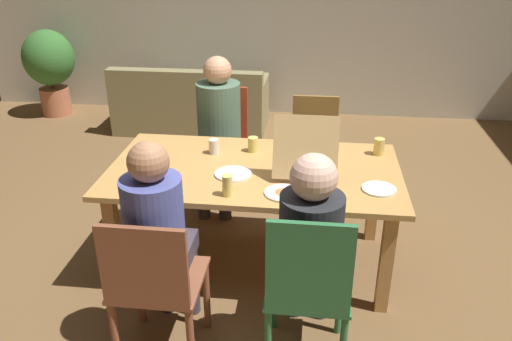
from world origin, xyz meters
TOP-DOWN VIEW (x-y plane):
  - ground_plane at (0.00, 0.00)m, footprint 20.00×20.00m
  - dining_table at (0.00, 0.00)m, footprint 1.88×1.02m
  - chair_0 at (-0.39, 0.95)m, footprint 0.44×0.39m
  - person_0 at (-0.39, 0.82)m, footprint 0.35×0.53m
  - chair_1 at (0.38, -0.94)m, footprint 0.42×0.44m
  - person_1 at (0.38, -0.77)m, footprint 0.31×0.54m
  - chair_2 at (-0.39, -0.97)m, footprint 0.45×0.44m
  - person_2 at (-0.39, -0.81)m, footprint 0.30×0.52m
  - chair_3 at (0.38, 0.94)m, footprint 0.40×0.43m
  - pizza_box_0 at (0.33, 0.09)m, footprint 0.39×0.53m
  - plate_0 at (-0.12, -0.11)m, footprint 0.23×0.23m
  - plate_1 at (0.21, -0.33)m, footprint 0.22×0.22m
  - plate_2 at (-0.62, -0.31)m, footprint 0.20×0.20m
  - plate_3 at (0.77, -0.22)m, footprint 0.20×0.20m
  - drinking_glass_0 at (0.82, 0.32)m, footprint 0.07×0.07m
  - drinking_glass_1 at (-0.11, -0.39)m, footprint 0.06×0.06m
  - drinking_glass_2 at (-0.30, 0.21)m, footprint 0.07×0.07m
  - drinking_glass_3 at (-0.04, 0.27)m, footprint 0.07×0.07m
  - couch at (-1.04, 2.54)m, footprint 1.71×0.80m
  - potted_plant at (-2.87, 2.87)m, footprint 0.61×0.61m

SIDE VIEW (x-z plane):
  - ground_plane at x=0.00m, z-range 0.00..0.00m
  - couch at x=-1.04m, z-range -0.10..0.66m
  - chair_3 at x=0.38m, z-range 0.04..0.95m
  - chair_0 at x=-0.39m, z-range 0.03..0.99m
  - chair_2 at x=-0.39m, z-range 0.06..0.98m
  - chair_1 at x=0.38m, z-range 0.06..1.03m
  - potted_plant at x=-2.87m, z-range 0.11..1.16m
  - dining_table at x=0.00m, z-range 0.28..1.01m
  - person_1 at x=0.38m, z-range 0.11..1.32m
  - person_2 at x=-0.39m, z-range 0.10..1.35m
  - plate_0 at x=-0.12m, z-range 0.73..0.74m
  - plate_2 at x=-0.62m, z-range 0.73..0.74m
  - plate_3 at x=0.77m, z-range 0.73..0.74m
  - plate_1 at x=0.21m, z-range 0.73..0.75m
  - person_0 at x=-0.39m, z-range 0.12..1.37m
  - drinking_glass_2 at x=-0.30m, z-range 0.73..0.83m
  - drinking_glass_3 at x=-0.04m, z-range 0.73..0.83m
  - pizza_box_0 at x=0.33m, z-range 0.58..0.98m
  - drinking_glass_0 at x=0.82m, z-range 0.73..0.85m
  - drinking_glass_1 at x=-0.11m, z-range 0.73..0.86m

